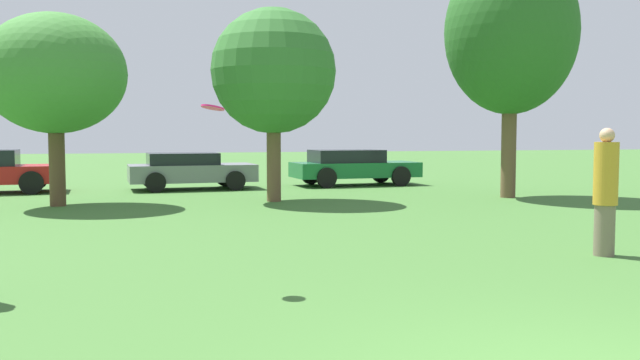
# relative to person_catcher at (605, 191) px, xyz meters

# --- Properties ---
(person_catcher) EXTENTS (0.35, 0.35, 1.90)m
(person_catcher) POSITION_rel_person_catcher_xyz_m (0.00, 0.00, 0.00)
(person_catcher) COLOR #726651
(person_catcher) RESTS_ON ground
(frisbee) EXTENTS (0.28, 0.28, 0.09)m
(frisbee) POSITION_rel_person_catcher_xyz_m (-5.84, -0.56, 1.16)
(frisbee) COLOR #F21E72
(tree_0) EXTENTS (3.50, 3.50, 4.78)m
(tree_0) POSITION_rel_person_catcher_xyz_m (-8.64, 9.49, 2.32)
(tree_0) COLOR brown
(tree_0) RESTS_ON ground
(tree_1) EXTENTS (3.31, 3.31, 5.11)m
(tree_1) POSITION_rel_person_catcher_xyz_m (-3.19, 9.24, 2.48)
(tree_1) COLOR brown
(tree_1) RESTS_ON ground
(tree_2) EXTENTS (3.67, 3.67, 6.94)m
(tree_2) POSITION_rel_person_catcher_xyz_m (3.43, 8.61, 3.65)
(tree_2) COLOR brown
(tree_2) RESTS_ON ground
(parked_car_grey) EXTENTS (4.08, 2.22, 1.18)m
(parked_car_grey) POSITION_rel_person_catcher_xyz_m (-5.07, 13.77, -0.33)
(parked_car_grey) COLOR slate
(parked_car_grey) RESTS_ON ground
(parked_car_green) EXTENTS (4.44, 2.10, 1.24)m
(parked_car_green) POSITION_rel_person_catcher_xyz_m (0.54, 14.03, -0.29)
(parked_car_green) COLOR #196633
(parked_car_green) RESTS_ON ground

